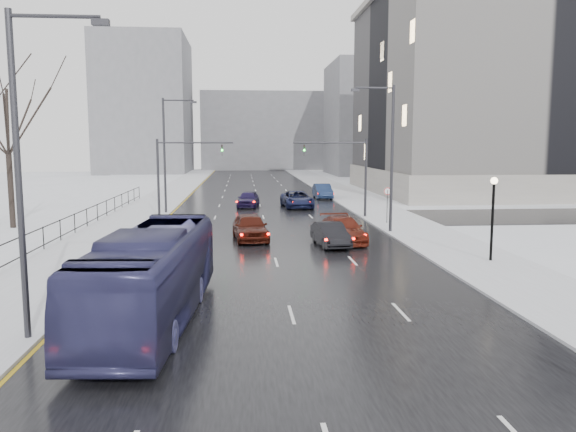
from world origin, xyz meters
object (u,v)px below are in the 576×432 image
object	(u,v)px
streetlight_l_near	(25,161)
sedan_right_distant	(323,191)
no_uturn_sign	(387,195)
sedan_center_near	(250,227)
sedan_right_cross	(297,199)
streetlight_l_far	(167,150)
mast_signal_right	(353,168)
sedan_right_near	(330,234)
mast_signal_left	(172,169)
streetlight_r_mid	(389,151)
sedan_right_far	(343,229)
bus	(153,275)
lamppost_r_mid	(493,207)
sedan_center_far	(248,199)
tree_park_e	(13,229)

from	to	relation	value
streetlight_l_near	sedan_right_distant	bearing A→B (deg)	70.92
streetlight_l_near	no_uturn_sign	size ratio (longest dim) A/B	3.70
sedan_center_near	sedan_right_distant	bearing A→B (deg)	66.27
no_uturn_sign	sedan_right_cross	world-z (taller)	no_uturn_sign
no_uturn_sign	streetlight_l_far	bearing A→B (deg)	155.27
mast_signal_right	no_uturn_sign	bearing A→B (deg)	-64.89
sedan_right_near	sedan_right_distant	world-z (taller)	sedan_right_distant
mast_signal_left	no_uturn_sign	size ratio (longest dim) A/B	2.41
sedan_right_distant	sedan_right_cross	bearing A→B (deg)	-113.72
streetlight_l_near	mast_signal_left	xyz separation A→B (m)	(0.84, 28.00, -1.51)
streetlight_r_mid	sedan_right_far	bearing A→B (deg)	-138.09
sedan_right_far	streetlight_l_near	bearing A→B (deg)	-130.89
mast_signal_left	no_uturn_sign	bearing A→B (deg)	-13.60
streetlight_l_near	mast_signal_right	bearing A→B (deg)	61.04
sedan_right_cross	sedan_right_distant	world-z (taller)	sedan_right_distant
streetlight_r_mid	bus	size ratio (longest dim) A/B	0.87
sedan_right_distant	bus	bearing A→B (deg)	-106.38
streetlight_r_mid	sedan_center_near	size ratio (longest dim) A/B	2.01
lamppost_r_mid	bus	xyz separation A→B (m)	(-15.80, -8.26, -1.30)
streetlight_l_near	bus	bearing A→B (deg)	27.31
mast_signal_left	sedan_center_near	bearing A→B (deg)	-59.27
sedan_right_distant	mast_signal_left	bearing A→B (deg)	-132.18
streetlight_r_mid	streetlight_l_far	xyz separation A→B (m)	(-16.33, 12.00, 0.00)
sedan_right_far	sedan_right_distant	world-z (taller)	sedan_right_distant
sedan_center_near	sedan_right_distant	world-z (taller)	sedan_center_near
sedan_center_near	sedan_center_far	distance (m)	18.70
mast_signal_right	sedan_center_near	xyz separation A→B (m)	(-8.57, -10.23, -3.22)
streetlight_l_far	sedan_right_cross	xyz separation A→B (m)	(11.67, 3.72, -4.78)
streetlight_l_far	sedan_center_far	world-z (taller)	streetlight_l_far
streetlight_l_far	sedan_center_near	size ratio (longest dim) A/B	2.01
streetlight_l_far	mast_signal_left	distance (m)	4.36
streetlight_l_far	mast_signal_right	size ratio (longest dim) A/B	1.54
lamppost_r_mid	streetlight_l_near	bearing A→B (deg)	-152.45
sedan_center_near	sedan_right_distant	size ratio (longest dim) A/B	1.01
no_uturn_sign	sedan_right_near	xyz separation A→B (m)	(-5.70, -8.70, -1.55)
sedan_center_far	streetlight_l_near	bearing A→B (deg)	-93.24
lamppost_r_mid	no_uturn_sign	xyz separation A→B (m)	(-1.80, 14.00, -0.64)
streetlight_r_mid	sedan_right_cross	xyz separation A→B (m)	(-4.67, 15.72, -4.78)
streetlight_l_near	lamppost_r_mid	size ratio (longest dim) A/B	2.34
mast_signal_right	mast_signal_left	world-z (taller)	same
tree_park_e	streetlight_l_far	distance (m)	14.01
bus	sedan_right_cross	world-z (taller)	bus
mast_signal_left	sedan_right_far	size ratio (longest dim) A/B	1.21
tree_park_e	streetlight_l_near	size ratio (longest dim) A/B	1.35
lamppost_r_mid	mast_signal_right	bearing A→B (deg)	101.54
mast_signal_right	no_uturn_sign	size ratio (longest dim) A/B	2.41
streetlight_l_near	sedan_center_near	size ratio (longest dim) A/B	2.01
streetlight_r_mid	sedan_center_near	bearing A→B (deg)	-166.66
sedan_right_cross	no_uturn_sign	bearing A→B (deg)	-68.20
no_uturn_sign	bus	distance (m)	26.31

